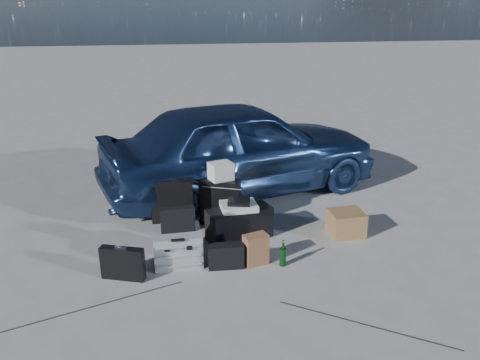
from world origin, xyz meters
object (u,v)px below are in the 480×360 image
duffel_bag (239,223)px  cardboard_box (346,223)px  green_bottle (283,254)px  suitcase_left (173,204)px  pelican_case (178,246)px  briefcase (123,263)px  car (241,147)px  suitcase_right (221,202)px

duffel_bag → cardboard_box: 1.31m
cardboard_box → green_bottle: cardboard_box is taller
suitcase_left → green_bottle: (1.12, -1.10, -0.19)m
pelican_case → duffel_bag: size_ratio=0.67×
briefcase → suitcase_left: (0.56, 1.06, 0.15)m
briefcase → duffel_bag: 1.49m
briefcase → green_bottle: 1.68m
suitcase_left → pelican_case: bearing=-81.2°
suitcase_left → cardboard_box: bearing=-6.0°
car → green_bottle: car is taller
car → cardboard_box: 1.98m
duffel_bag → cardboard_box: bearing=-22.3°
car → briefcase: car is taller
suitcase_left → duffel_bag: suitcase_left is taller
suitcase_right → green_bottle: bearing=-43.0°
suitcase_left → cardboard_box: (2.07, -0.53, -0.18)m
duffel_bag → suitcase_right: bearing=94.5°
pelican_case → suitcase_left: 0.83m
suitcase_right → car: bearing=89.2°
suitcase_right → green_bottle: suitcase_right is taller
suitcase_left → duffel_bag: bearing=-18.6°
pelican_case → cardboard_box: 2.08m
suitcase_left → suitcase_right: size_ratio=1.10×
car → pelican_case: (-1.05, -1.91, -0.51)m
cardboard_box → green_bottle: 1.11m
suitcase_left → suitcase_right: suitcase_left is taller
pelican_case → cardboard_box: (2.06, 0.29, -0.04)m
suitcase_right → green_bottle: size_ratio=2.13×
green_bottle → suitcase_left: bearing=135.5°
briefcase → cardboard_box: bearing=32.0°
duffel_bag → green_bottle: 0.80m
suitcase_left → suitcase_right: 0.61m
green_bottle → briefcase: bearing=178.7°
briefcase → suitcase_left: 1.21m
car → duffel_bag: bearing=153.2°
briefcase → cardboard_box: (2.63, 0.54, -0.03)m
pelican_case → briefcase: 0.62m
pelican_case → suitcase_left: (-0.01, 0.82, 0.14)m
briefcase → car: bearing=73.5°
pelican_case → green_bottle: (1.11, -0.28, -0.05)m
car → duffel_bag: size_ratio=5.34×
briefcase → suitcase_right: bearing=63.9°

